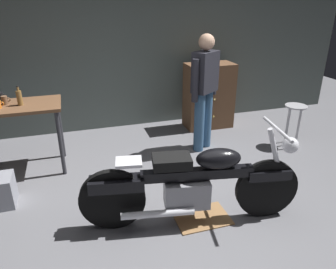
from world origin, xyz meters
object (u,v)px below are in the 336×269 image
at_px(motorcycle, 194,183).
at_px(shop_stool, 295,115).
at_px(bottle, 19,97).
at_px(mug_brown_stoneware, 5,100).
at_px(mug_black_matte, 0,97).
at_px(person_standing, 204,88).
at_px(wooden_dresser, 209,96).

bearing_deg(motorcycle, shop_stool, 40.86).
height_order(motorcycle, bottle, bottle).
xyz_separation_m(mug_brown_stoneware, mug_black_matte, (-0.07, 0.15, 0.00)).
distance_m(motorcycle, person_standing, 1.80).
xyz_separation_m(person_standing, mug_black_matte, (-2.66, 0.29, 0.03)).
bearing_deg(bottle, person_standing, -1.09).
bearing_deg(person_standing, mug_brown_stoneware, -36.83).
xyz_separation_m(motorcycle, mug_black_matte, (-1.90, 1.85, 0.51)).
height_order(shop_stool, bottle, bottle).
distance_m(person_standing, mug_brown_stoneware, 2.59).
bearing_deg(person_standing, shop_stool, 133.05).
bearing_deg(motorcycle, mug_brown_stoneware, 147.29).
height_order(motorcycle, mug_black_matte, mug_black_matte).
bearing_deg(wooden_dresser, motorcycle, -117.00).
relative_size(mug_brown_stoneware, mug_black_matte, 0.87).
height_order(wooden_dresser, mug_black_matte, wooden_dresser).
distance_m(person_standing, mug_black_matte, 2.68).
bearing_deg(shop_stool, bottle, 174.54).
bearing_deg(bottle, mug_brown_stoneware, 154.11).
bearing_deg(shop_stool, mug_black_matte, 171.51).
bearing_deg(wooden_dresser, bottle, -165.13).
height_order(mug_brown_stoneware, bottle, bottle).
bearing_deg(person_standing, bottle, -34.95).
bearing_deg(mug_brown_stoneware, wooden_dresser, 12.43).
distance_m(person_standing, shop_stool, 1.45).
bearing_deg(person_standing, motorcycle, 30.13).
xyz_separation_m(motorcycle, shop_stool, (2.11, 1.25, 0.05)).
bearing_deg(wooden_dresser, person_standing, -118.88).
bearing_deg(mug_black_matte, person_standing, -6.12).
distance_m(motorcycle, bottle, 2.36).
xyz_separation_m(person_standing, mug_brown_stoneware, (-2.59, 0.13, 0.03)).
distance_m(shop_stool, mug_black_matte, 4.08).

